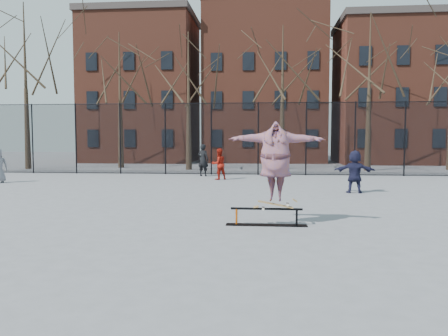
# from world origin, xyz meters

# --- Properties ---
(ground) EXTENTS (100.00, 100.00, 0.00)m
(ground) POSITION_xyz_m (0.00, 0.00, 0.00)
(ground) COLOR slate
(skate_rail) EXTENTS (1.90, 0.29, 0.42)m
(skate_rail) POSITION_xyz_m (1.60, -0.89, 0.16)
(skate_rail) COLOR black
(skate_rail) RESTS_ON ground
(skateboard) EXTENTS (0.90, 0.21, 0.11)m
(skateboard) POSITION_xyz_m (1.80, -0.89, 0.47)
(skateboard) COLOR olive
(skateboard) RESTS_ON skate_rail
(skater) EXTENTS (2.34, 0.88, 1.86)m
(skater) POSITION_xyz_m (1.80, -0.89, 1.45)
(skater) COLOR #4F378B
(skater) RESTS_ON skateboard
(bystander_black) EXTENTS (0.73, 0.61, 1.72)m
(bystander_black) POSITION_xyz_m (-1.72, 12.00, 0.86)
(bystander_black) COLOR black
(bystander_black) RESTS_ON ground
(bystander_red) EXTENTS (0.94, 0.88, 1.53)m
(bystander_red) POSITION_xyz_m (-0.68, 10.14, 0.76)
(bystander_red) COLOR maroon
(bystander_red) RESTS_ON ground
(bystander_navy) EXTENTS (1.52, 0.63, 1.59)m
(bystander_navy) POSITION_xyz_m (4.90, 5.48, 0.80)
(bystander_navy) COLOR #1C1C38
(bystander_navy) RESTS_ON ground
(fence) EXTENTS (34.03, 0.07, 4.00)m
(fence) POSITION_xyz_m (-0.01, 13.00, 2.05)
(fence) COLOR black
(fence) RESTS_ON ground
(tree_row) EXTENTS (33.66, 7.46, 10.67)m
(tree_row) POSITION_xyz_m (-0.25, 17.15, 7.36)
(tree_row) COLOR black
(tree_row) RESTS_ON ground
(rowhouses) EXTENTS (29.00, 7.00, 13.00)m
(rowhouses) POSITION_xyz_m (0.72, 26.00, 6.06)
(rowhouses) COLOR brown
(rowhouses) RESTS_ON ground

